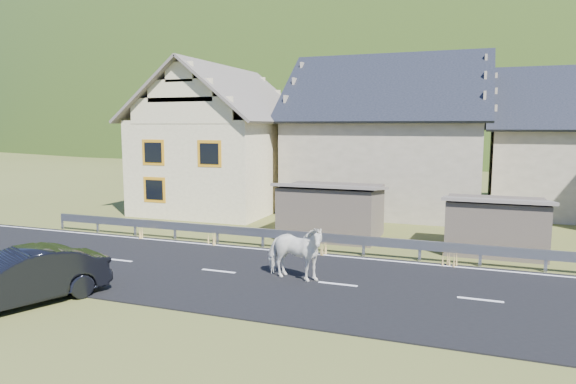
% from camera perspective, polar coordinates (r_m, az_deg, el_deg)
% --- Properties ---
extents(ground, '(160.00, 160.00, 0.00)m').
position_cam_1_polar(ground, '(15.66, 5.55, -10.30)').
color(ground, '#4A4E1E').
rests_on(ground, ground).
extents(road, '(60.00, 7.00, 0.04)m').
position_cam_1_polar(road, '(15.66, 5.55, -10.23)').
color(road, black).
rests_on(road, ground).
extents(lane_markings, '(60.00, 6.60, 0.01)m').
position_cam_1_polar(lane_markings, '(15.65, 5.55, -10.14)').
color(lane_markings, silver).
rests_on(lane_markings, road).
extents(guardrail, '(28.10, 0.09, 0.75)m').
position_cam_1_polar(guardrail, '(18.98, 8.41, -5.43)').
color(guardrail, '#93969B').
rests_on(guardrail, ground).
extents(shed_left, '(4.30, 3.30, 2.40)m').
position_cam_1_polar(shed_left, '(22.02, 4.85, -2.16)').
color(shed_left, brown).
rests_on(shed_left, ground).
extents(shed_right, '(3.80, 2.90, 2.20)m').
position_cam_1_polar(shed_right, '(20.80, 22.03, -3.53)').
color(shed_right, brown).
rests_on(shed_right, ground).
extents(house_cream, '(7.80, 9.80, 8.30)m').
position_cam_1_polar(house_cream, '(29.80, -7.27, 6.59)').
color(house_cream, beige).
rests_on(house_cream, ground).
extents(house_stone_a, '(10.80, 9.80, 8.90)m').
position_cam_1_polar(house_stone_a, '(29.82, 11.18, 7.04)').
color(house_stone_a, tan).
rests_on(house_stone_a, ground).
extents(mountain, '(440.00, 280.00, 260.00)m').
position_cam_1_polar(mountain, '(196.02, 20.43, -0.30)').
color(mountain, '#1A390D').
rests_on(mountain, ground).
extents(conifer_patch, '(76.00, 50.00, 28.00)m').
position_cam_1_polar(conifer_patch, '(137.62, -5.08, 7.91)').
color(conifer_patch, black).
rests_on(conifer_patch, ground).
extents(horse, '(1.23, 2.18, 1.75)m').
position_cam_1_polar(horse, '(15.78, 0.71, -6.67)').
color(horse, white).
rests_on(horse, road).
extents(car, '(3.17, 4.71, 1.47)m').
position_cam_1_polar(car, '(15.52, -27.62, -8.47)').
color(car, black).
rests_on(car, ground).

